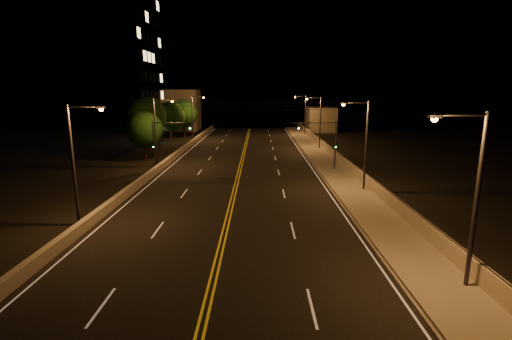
{
  "coord_description": "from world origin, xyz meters",
  "views": [
    {
      "loc": [
        2.22,
        -12.72,
        9.04
      ],
      "look_at": [
        2.0,
        18.0,
        2.5
      ],
      "focal_mm": 26.0,
      "sensor_mm": 36.0,
      "label": 1
    }
  ],
  "objects_px": {
    "streetlight_0": "(471,190)",
    "traffic_signal_left": "(163,139)",
    "streetlight_3": "(304,112)",
    "streetlight_4": "(77,156)",
    "streetlight_6": "(194,114)",
    "tree_3": "(184,114)",
    "streetlight_2": "(318,119)",
    "building_tower": "(82,67)",
    "streetlight_5": "(158,127)",
    "tree_2": "(171,117)",
    "tree_0": "(144,130)",
    "traffic_signal_right": "(327,139)",
    "tree_1": "(147,116)",
    "streetlight_1": "(363,140)"
  },
  "relations": [
    {
      "from": "streetlight_2",
      "to": "tree_3",
      "type": "bearing_deg",
      "value": 145.92
    },
    {
      "from": "streetlight_5",
      "to": "building_tower",
      "type": "distance_m",
      "value": 28.86
    },
    {
      "from": "streetlight_4",
      "to": "tree_2",
      "type": "height_order",
      "value": "streetlight_4"
    },
    {
      "from": "streetlight_2",
      "to": "tree_3",
      "type": "distance_m",
      "value": 29.21
    },
    {
      "from": "building_tower",
      "to": "traffic_signal_right",
      "type": "bearing_deg",
      "value": -31.42
    },
    {
      "from": "streetlight_4",
      "to": "tree_0",
      "type": "height_order",
      "value": "streetlight_4"
    },
    {
      "from": "streetlight_2",
      "to": "tree_2",
      "type": "xyz_separation_m",
      "value": [
        -25.26,
        9.61,
        -0.25
      ]
    },
    {
      "from": "traffic_signal_left",
      "to": "tree_0",
      "type": "height_order",
      "value": "tree_0"
    },
    {
      "from": "streetlight_1",
      "to": "building_tower",
      "type": "bearing_deg",
      "value": 140.6
    },
    {
      "from": "tree_3",
      "to": "tree_2",
      "type": "bearing_deg",
      "value": -98.95
    },
    {
      "from": "traffic_signal_left",
      "to": "tree_1",
      "type": "xyz_separation_m",
      "value": [
        -6.75,
        16.97,
        1.51
      ]
    },
    {
      "from": "streetlight_6",
      "to": "streetlight_5",
      "type": "bearing_deg",
      "value": -90.0
    },
    {
      "from": "streetlight_1",
      "to": "tree_2",
      "type": "relative_size",
      "value": 1.14
    },
    {
      "from": "tree_3",
      "to": "building_tower",
      "type": "bearing_deg",
      "value": -149.47
    },
    {
      "from": "traffic_signal_left",
      "to": "tree_3",
      "type": "height_order",
      "value": "tree_3"
    },
    {
      "from": "traffic_signal_right",
      "to": "streetlight_1",
      "type": "bearing_deg",
      "value": -80.58
    },
    {
      "from": "streetlight_2",
      "to": "traffic_signal_left",
      "type": "relative_size",
      "value": 1.43
    },
    {
      "from": "tree_0",
      "to": "traffic_signal_right",
      "type": "bearing_deg",
      "value": -16.41
    },
    {
      "from": "tree_0",
      "to": "tree_2",
      "type": "bearing_deg",
      "value": 92.73
    },
    {
      "from": "streetlight_0",
      "to": "streetlight_6",
      "type": "distance_m",
      "value": 58.17
    },
    {
      "from": "streetlight_5",
      "to": "streetlight_6",
      "type": "distance_m",
      "value": 25.42
    },
    {
      "from": "streetlight_3",
      "to": "tree_3",
      "type": "distance_m",
      "value": 24.29
    },
    {
      "from": "traffic_signal_left",
      "to": "tree_0",
      "type": "xyz_separation_m",
      "value": [
        -4.11,
        6.72,
        0.42
      ]
    },
    {
      "from": "tree_0",
      "to": "tree_1",
      "type": "height_order",
      "value": "tree_1"
    },
    {
      "from": "traffic_signal_left",
      "to": "streetlight_4",
      "type": "bearing_deg",
      "value": -93.65
    },
    {
      "from": "streetlight_6",
      "to": "tree_3",
      "type": "distance_m",
      "value": 5.3
    },
    {
      "from": "streetlight_4",
      "to": "traffic_signal_left",
      "type": "bearing_deg",
      "value": 86.35
    },
    {
      "from": "streetlight_1",
      "to": "streetlight_3",
      "type": "xyz_separation_m",
      "value": [
        0.0,
        43.7,
        0.0
      ]
    },
    {
      "from": "streetlight_1",
      "to": "traffic_signal_right",
      "type": "bearing_deg",
      "value": 99.42
    },
    {
      "from": "streetlight_0",
      "to": "traffic_signal_left",
      "type": "xyz_separation_m",
      "value": [
        -20.26,
        26.33,
        -1.14
      ]
    },
    {
      "from": "traffic_signal_right",
      "to": "tree_3",
      "type": "relative_size",
      "value": 0.77
    },
    {
      "from": "traffic_signal_right",
      "to": "tree_1",
      "type": "relative_size",
      "value": 0.7
    },
    {
      "from": "traffic_signal_left",
      "to": "building_tower",
      "type": "xyz_separation_m",
      "value": [
        -19.28,
        23.21,
        9.39
      ]
    },
    {
      "from": "streetlight_4",
      "to": "tree_1",
      "type": "bearing_deg",
      "value": 99.17
    },
    {
      "from": "tree_1",
      "to": "traffic_signal_right",
      "type": "bearing_deg",
      "value": -33.68
    },
    {
      "from": "streetlight_2",
      "to": "building_tower",
      "type": "xyz_separation_m",
      "value": [
        -39.53,
        7.32,
        8.25
      ]
    },
    {
      "from": "streetlight_2",
      "to": "tree_1",
      "type": "relative_size",
      "value": 1.0
    },
    {
      "from": "streetlight_5",
      "to": "streetlight_6",
      "type": "relative_size",
      "value": 1.0
    },
    {
      "from": "building_tower",
      "to": "tree_3",
      "type": "xyz_separation_m",
      "value": [
        15.34,
        9.05,
        -8.35
      ]
    },
    {
      "from": "streetlight_0",
      "to": "tree_1",
      "type": "bearing_deg",
      "value": 121.95
    },
    {
      "from": "streetlight_1",
      "to": "streetlight_4",
      "type": "xyz_separation_m",
      "value": [
        -21.39,
        -8.54,
        0.0
      ]
    },
    {
      "from": "streetlight_4",
      "to": "tree_0",
      "type": "xyz_separation_m",
      "value": [
        -2.97,
        24.53,
        -0.72
      ]
    },
    {
      "from": "tree_2",
      "to": "streetlight_0",
      "type": "bearing_deg",
      "value": -64.02
    },
    {
      "from": "streetlight_3",
      "to": "streetlight_4",
      "type": "height_order",
      "value": "same"
    },
    {
      "from": "traffic_signal_right",
      "to": "streetlight_4",
      "type": "bearing_deg",
      "value": -138.12
    },
    {
      "from": "streetlight_5",
      "to": "tree_2",
      "type": "relative_size",
      "value": 1.14
    },
    {
      "from": "tree_1",
      "to": "streetlight_6",
      "type": "bearing_deg",
      "value": 62.51
    },
    {
      "from": "traffic_signal_right",
      "to": "tree_3",
      "type": "bearing_deg",
      "value": 125.08
    },
    {
      "from": "streetlight_5",
      "to": "building_tower",
      "type": "xyz_separation_m",
      "value": [
        -18.14,
        20.87,
        8.25
      ]
    },
    {
      "from": "streetlight_0",
      "to": "streetlight_5",
      "type": "xyz_separation_m",
      "value": [
        -21.39,
        28.67,
        0.0
      ]
    }
  ]
}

